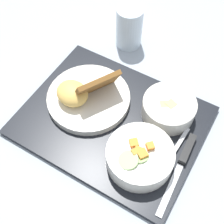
{
  "coord_description": "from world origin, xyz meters",
  "views": [
    {
      "loc": [
        -0.17,
        0.35,
        0.62
      ],
      "look_at": [
        0.0,
        0.0,
        0.04
      ],
      "focal_mm": 50.0,
      "sensor_mm": 36.0,
      "label": 1
    }
  ],
  "objects_px": {
    "knife": "(184,158)",
    "glass_water": "(129,29)",
    "bowl_salad": "(140,156)",
    "spoon": "(169,160)",
    "plate_main": "(86,96)",
    "bowl_soup": "(169,107)"
  },
  "relations": [
    {
      "from": "bowl_soup",
      "to": "glass_water",
      "type": "bearing_deg",
      "value": -44.78
    },
    {
      "from": "spoon",
      "to": "bowl_soup",
      "type": "bearing_deg",
      "value": -150.67
    },
    {
      "from": "knife",
      "to": "spoon",
      "type": "relative_size",
      "value": 1.34
    },
    {
      "from": "bowl_salad",
      "to": "spoon",
      "type": "bearing_deg",
      "value": -153.04
    },
    {
      "from": "bowl_salad",
      "to": "plate_main",
      "type": "bearing_deg",
      "value": -26.8
    },
    {
      "from": "bowl_salad",
      "to": "glass_water",
      "type": "height_order",
      "value": "glass_water"
    },
    {
      "from": "bowl_salad",
      "to": "knife",
      "type": "bearing_deg",
      "value": -150.05
    },
    {
      "from": "spoon",
      "to": "glass_water",
      "type": "xyz_separation_m",
      "value": [
        0.23,
        -0.3,
        0.03
      ]
    },
    {
      "from": "glass_water",
      "to": "plate_main",
      "type": "bearing_deg",
      "value": 89.51
    },
    {
      "from": "plate_main",
      "to": "knife",
      "type": "height_order",
      "value": "plate_main"
    },
    {
      "from": "knife",
      "to": "spoon",
      "type": "xyz_separation_m",
      "value": [
        0.03,
        0.02,
        -0.0
      ]
    },
    {
      "from": "spoon",
      "to": "knife",
      "type": "bearing_deg",
      "value": 132.86
    },
    {
      "from": "knife",
      "to": "glass_water",
      "type": "distance_m",
      "value": 0.38
    },
    {
      "from": "knife",
      "to": "plate_main",
      "type": "bearing_deg",
      "value": -98.33
    },
    {
      "from": "bowl_soup",
      "to": "knife",
      "type": "relative_size",
      "value": 0.63
    },
    {
      "from": "plate_main",
      "to": "knife",
      "type": "relative_size",
      "value": 1.02
    },
    {
      "from": "bowl_salad",
      "to": "bowl_soup",
      "type": "xyz_separation_m",
      "value": [
        -0.01,
        -0.14,
        -0.0
      ]
    },
    {
      "from": "plate_main",
      "to": "spoon",
      "type": "height_order",
      "value": "plate_main"
    },
    {
      "from": "bowl_salad",
      "to": "plate_main",
      "type": "distance_m",
      "value": 0.2
    },
    {
      "from": "bowl_salad",
      "to": "spoon",
      "type": "distance_m",
      "value": 0.07
    },
    {
      "from": "bowl_salad",
      "to": "bowl_soup",
      "type": "height_order",
      "value": "bowl_salad"
    },
    {
      "from": "bowl_salad",
      "to": "plate_main",
      "type": "height_order",
      "value": "plate_main"
    }
  ]
}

